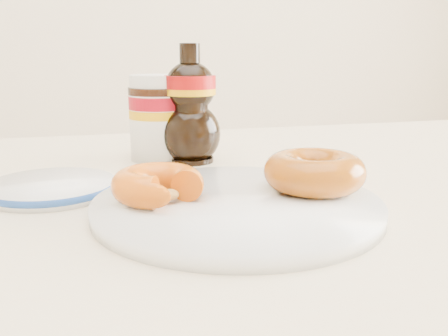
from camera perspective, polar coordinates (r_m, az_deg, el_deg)
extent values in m
cube|color=beige|center=(0.59, -0.52, -4.51)|extent=(1.40, 0.90, 0.04)
cylinder|color=#C6B28C|center=(1.31, 22.87, -12.89)|extent=(0.06, 0.06, 0.71)
cylinder|color=white|center=(0.50, 1.50, -4.35)|extent=(0.29, 0.29, 0.01)
torus|color=white|center=(0.50, 1.50, -4.23)|extent=(0.29, 0.29, 0.01)
torus|color=#CC510B|center=(0.50, -7.57, -1.87)|extent=(0.12, 0.12, 0.03)
torus|color=#974A09|center=(0.54, 10.29, -0.40)|extent=(0.13, 0.13, 0.04)
cylinder|color=white|center=(0.75, -7.39, 4.94)|extent=(0.09, 0.09, 0.10)
cylinder|color=maroon|center=(0.75, -7.47, 7.48)|extent=(0.09, 0.09, 0.02)
cylinder|color=#D89905|center=(0.75, -7.43, 6.21)|extent=(0.09, 0.09, 0.01)
cylinder|color=black|center=(0.75, -7.50, 8.75)|extent=(0.09, 0.09, 0.01)
cylinder|color=white|center=(0.74, -7.53, 9.71)|extent=(0.08, 0.08, 0.02)
cylinder|color=white|center=(0.60, -19.14, -2.13)|extent=(0.14, 0.14, 0.01)
torus|color=#1C449A|center=(0.60, -19.15, -1.98)|extent=(0.15, 0.15, 0.01)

